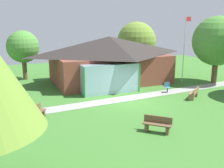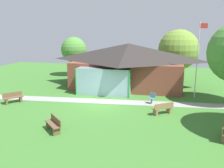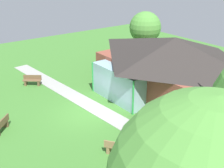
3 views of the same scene
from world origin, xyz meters
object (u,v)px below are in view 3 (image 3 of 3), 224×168
at_px(patio_chair_lawn_spare, 140,127).
at_px(bench_mid_right, 118,148).
at_px(pavilion, 171,66).
at_px(bench_front_center, 1,126).
at_px(bench_mid_left, 32,81).
at_px(tree_behind_pavilion_left, 145,28).

bearing_deg(patio_chair_lawn_spare, bench_mid_right, 129.01).
height_order(pavilion, bench_front_center, pavilion).
bearing_deg(bench_mid_left, bench_mid_right, 128.14).
bearing_deg(bench_mid_right, patio_chair_lawn_spare, 74.70).
relative_size(bench_mid_right, patio_chair_lawn_spare, 1.71).
distance_m(pavilion, tree_behind_pavilion_left, 8.79).
xyz_separation_m(patio_chair_lawn_spare, tree_behind_pavilion_left, (-10.43, 10.01, 2.91)).
distance_m(bench_front_center, bench_mid_left, 7.12).
xyz_separation_m(pavilion, bench_mid_left, (-7.96, -7.84, -1.89)).
xyz_separation_m(bench_front_center, bench_mid_right, (6.01, 4.20, 0.00)).
bearing_deg(bench_front_center, patio_chair_lawn_spare, -84.38).
bearing_deg(bench_mid_right, bench_mid_left, 143.72).
distance_m(bench_mid_left, bench_mid_right, 11.67).
height_order(bench_front_center, bench_mid_left, same).
relative_size(bench_front_center, patio_chair_lawn_spare, 1.61).
xyz_separation_m(bench_mid_right, tree_behind_pavilion_left, (-11.29, 12.29, 2.92)).
height_order(bench_front_center, tree_behind_pavilion_left, tree_behind_pavilion_left).
bearing_deg(bench_mid_left, bench_front_center, 91.35).
relative_size(pavilion, bench_front_center, 8.39).
relative_size(pavilion, bench_mid_right, 7.87).
relative_size(bench_mid_left, tree_behind_pavilion_left, 0.29).
bearing_deg(bench_mid_right, tree_behind_pavilion_left, 96.80).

